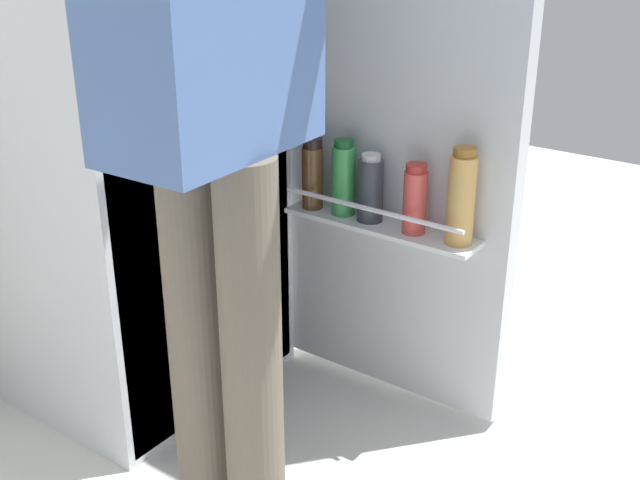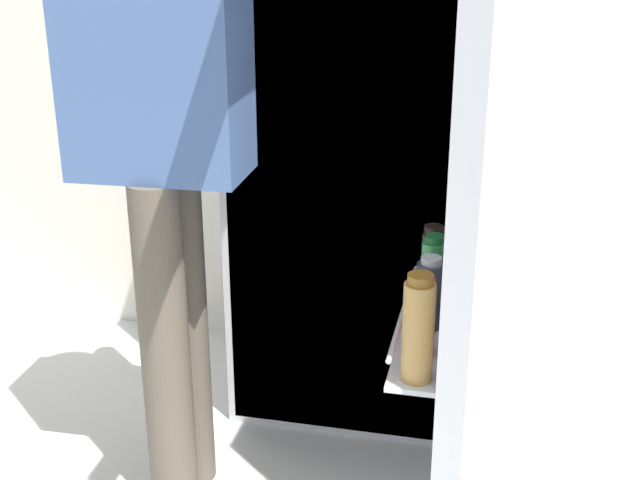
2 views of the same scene
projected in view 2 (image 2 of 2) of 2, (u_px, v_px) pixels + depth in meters
name	position (u px, v px, depth m)	size (l,w,h in m)	color
refrigerator	(364.00, 145.00, 2.38)	(0.72, 1.22, 1.67)	silver
person	(163.00, 96.00, 1.85)	(0.55, 0.72, 1.77)	#665B4C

